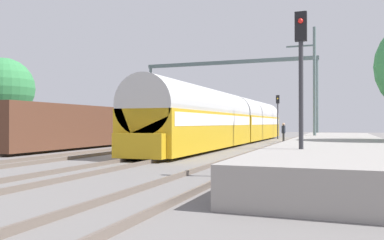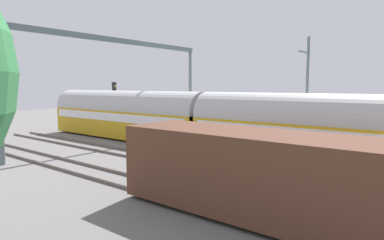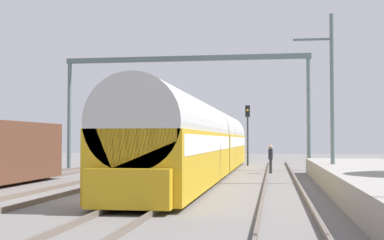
{
  "view_description": "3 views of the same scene",
  "coord_description": "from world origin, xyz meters",
  "px_view_note": "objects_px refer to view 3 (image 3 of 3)",
  "views": [
    {
      "loc": [
        10.34,
        -19.35,
        1.7
      ],
      "look_at": [
        2.13,
        2.92,
        1.89
      ],
      "focal_mm": 37.58,
      "sensor_mm": 36.0,
      "label": 1
    },
    {
      "loc": [
        -16.27,
        -0.8,
        4.39
      ],
      "look_at": [
        0.62,
        12.5,
        2.19
      ],
      "focal_mm": 31.35,
      "sensor_mm": 36.0,
      "label": 2
    },
    {
      "loc": [
        6.06,
        -18.13,
        2.05
      ],
      "look_at": [
        1.07,
        15.0,
        3.26
      ],
      "focal_mm": 50.71,
      "sensor_mm": 36.0,
      "label": 3
    }
  ],
  "objects_px": {
    "railway_signal_far": "(248,127)",
    "catenary_gantry": "(185,83)",
    "person_crossing": "(271,156)",
    "passenger_train": "(204,141)"
  },
  "relations": [
    {
      "from": "railway_signal_far",
      "to": "catenary_gantry",
      "type": "distance_m",
      "value": 7.56
    },
    {
      "from": "person_crossing",
      "to": "catenary_gantry",
      "type": "distance_m",
      "value": 8.5
    },
    {
      "from": "person_crossing",
      "to": "railway_signal_far",
      "type": "distance_m",
      "value": 9.76
    },
    {
      "from": "passenger_train",
      "to": "person_crossing",
      "type": "height_order",
      "value": "passenger_train"
    },
    {
      "from": "passenger_train",
      "to": "person_crossing",
      "type": "relative_size",
      "value": 18.99
    },
    {
      "from": "person_crossing",
      "to": "railway_signal_far",
      "type": "bearing_deg",
      "value": -163.02
    },
    {
      "from": "passenger_train",
      "to": "person_crossing",
      "type": "xyz_separation_m",
      "value": [
        3.74,
        2.56,
        -0.94
      ]
    },
    {
      "from": "passenger_train",
      "to": "catenary_gantry",
      "type": "xyz_separation_m",
      "value": [
        -2.13,
        6.24,
        3.97
      ]
    },
    {
      "from": "person_crossing",
      "to": "catenary_gantry",
      "type": "relative_size",
      "value": 0.1
    },
    {
      "from": "railway_signal_far",
      "to": "catenary_gantry",
      "type": "relative_size",
      "value": 0.28
    }
  ]
}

